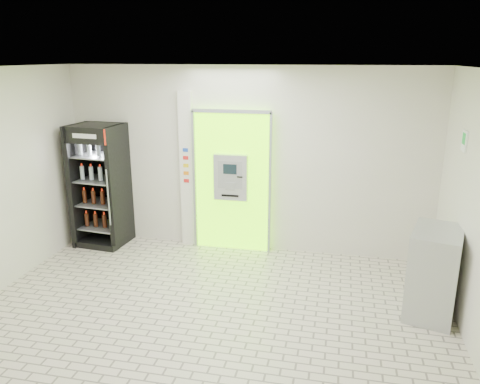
% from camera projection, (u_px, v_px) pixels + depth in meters
% --- Properties ---
extents(ground, '(6.00, 6.00, 0.00)m').
position_uv_depth(ground, '(203.00, 325.00, 5.65)').
color(ground, beige).
rests_on(ground, ground).
extents(room_shell, '(6.00, 6.00, 6.00)m').
position_uv_depth(room_shell, '(200.00, 178.00, 5.14)').
color(room_shell, silver).
rests_on(room_shell, ground).
extents(atm_assembly, '(1.30, 0.24, 2.33)m').
position_uv_depth(atm_assembly, '(232.00, 181.00, 7.63)').
color(atm_assembly, '#73F700').
rests_on(atm_assembly, ground).
extents(pillar, '(0.22, 0.11, 2.60)m').
position_uv_depth(pillar, '(187.00, 170.00, 7.79)').
color(pillar, silver).
rests_on(pillar, ground).
extents(beverage_cooler, '(0.83, 0.77, 2.06)m').
position_uv_depth(beverage_cooler, '(101.00, 188.00, 7.89)').
color(beverage_cooler, black).
rests_on(beverage_cooler, ground).
extents(steel_cabinet, '(0.76, 0.95, 1.11)m').
position_uv_depth(steel_cabinet, '(434.00, 273.00, 5.77)').
color(steel_cabinet, '#ABADB2').
rests_on(steel_cabinet, ground).
extents(exit_sign, '(0.02, 0.22, 0.26)m').
position_uv_depth(exit_sign, '(464.00, 141.00, 5.76)').
color(exit_sign, white).
rests_on(exit_sign, room_shell).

